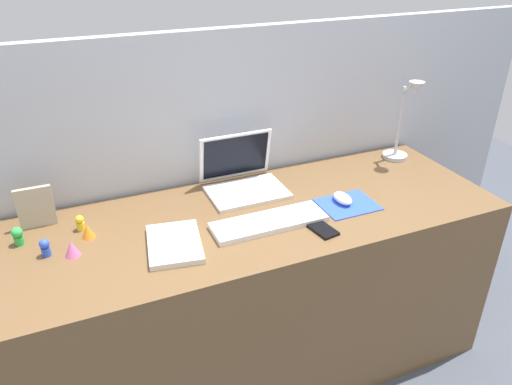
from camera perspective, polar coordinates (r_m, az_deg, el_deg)
The scene contains 16 objects.
ground_plane at distance 2.25m, azimuth -0.49°, elevation -19.05°, with size 6.00×6.00×0.00m, color #474C56.
back_wall at distance 2.11m, azimuth -4.36°, elevation 0.33°, with size 3.07×0.05×1.34m, color #B2B7C1.
desk at distance 1.99m, azimuth -0.54°, elevation -11.83°, with size 1.87×0.64×0.74m, color brown.
laptop at distance 1.94m, azimuth -1.67°, elevation 1.99°, with size 0.30×0.25×0.21m.
keyboard at distance 1.72m, azimuth 1.54°, elevation -3.48°, with size 0.41×0.13×0.02m, color white.
mousepad at distance 1.87m, azimuth 10.62°, elevation -1.37°, with size 0.21×0.17×0.00m, color blue.
mouse at distance 1.87m, azimuth 10.06°, elevation -0.67°, with size 0.06×0.10×0.03m, color white.
cell_phone at distance 1.71m, azimuth 7.57°, elevation -4.14°, with size 0.06×0.13×0.01m, color black.
desk_lamp at distance 2.23m, azimuth 16.89°, elevation 7.76°, with size 0.11×0.16×0.38m.
notebook_pad at distance 1.63m, azimuth -9.49°, elevation -5.92°, with size 0.17×0.24×0.02m, color silver.
picture_frame at distance 1.84m, azimuth -24.30°, elevation -1.59°, with size 0.12×0.02×0.15m, color #B2A58C.
toy_figurine_blue at distance 1.69m, azimuth -23.38°, elevation -5.86°, with size 0.03×0.03×0.06m.
toy_figurine_yellow at distance 1.78m, azimuth -19.81°, elevation -3.33°, with size 0.03×0.03×0.06m.
toy_figurine_green at distance 1.78m, azimuth -26.03°, elevation -4.51°, with size 0.04×0.04×0.06m.
toy_figurine_orange at distance 1.74m, azimuth -19.03°, elevation -4.25°, with size 0.04×0.04×0.05m, color orange.
toy_figurine_pink at distance 1.66m, azimuth -20.70°, elevation -6.12°, with size 0.05×0.05×0.05m, color pink.
Camera 1 is at (-0.58, -1.41, 1.66)m, focal length 34.32 mm.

